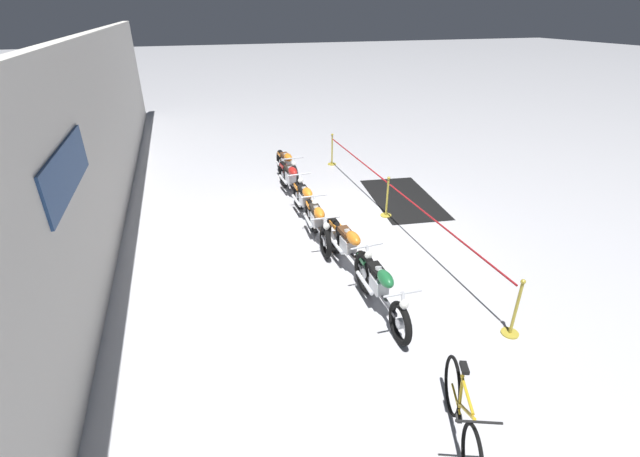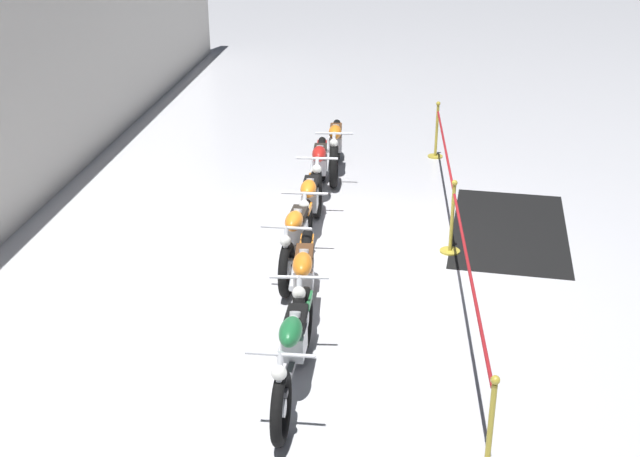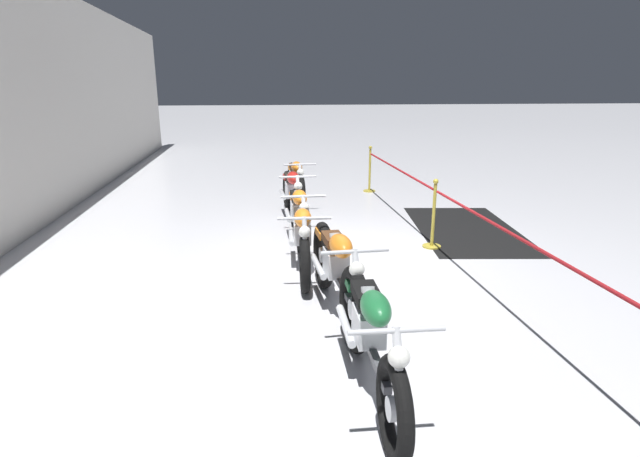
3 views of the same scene
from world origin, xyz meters
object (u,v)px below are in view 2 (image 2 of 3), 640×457
object	(u,v)px
motorcycle_green_0	(293,350)
motorcycle_red_4	(320,170)
motorcycle_orange_1	(303,284)
stanchion_mid_right	(436,138)
motorcycle_orange_3	(309,205)
stanchion_far_left	(462,252)
stanchion_mid_left	(451,228)
motorcycle_orange_5	(335,148)
motorcycle_orange_2	(296,238)
floor_banner	(510,229)

from	to	relation	value
motorcycle_green_0	motorcycle_red_4	distance (m)	5.39
motorcycle_orange_1	stanchion_mid_right	world-z (taller)	stanchion_mid_right
motorcycle_orange_3	stanchion_far_left	xyz separation A→B (m)	(-1.99, -1.99, 0.25)
stanchion_mid_left	stanchion_mid_right	xyz separation A→B (m)	(4.23, 0.00, 0.00)
motorcycle_orange_3	motorcycle_orange_5	world-z (taller)	motorcycle_orange_5
motorcycle_orange_1	motorcycle_red_4	world-z (taller)	motorcycle_orange_1
motorcycle_orange_5	stanchion_far_left	distance (m)	5.06
motorcycle_orange_1	motorcycle_orange_2	distance (m)	1.37
floor_banner	motorcycle_orange_2	bearing A→B (deg)	125.74
motorcycle_orange_3	motorcycle_red_4	bearing A→B (deg)	-0.70
motorcycle_orange_3	stanchion_mid_right	distance (m)	4.29
motorcycle_orange_1	floor_banner	size ratio (longest dim) A/B	0.77
motorcycle_orange_5	stanchion_mid_left	bearing A→B (deg)	-150.22
motorcycle_green_0	floor_banner	xyz separation A→B (m)	(4.32, -2.71, -0.46)
stanchion_mid_left	stanchion_mid_right	bearing A→B (deg)	0.00
motorcycle_orange_1	stanchion_mid_right	size ratio (longest dim) A/B	2.23
motorcycle_orange_1	stanchion_mid_left	size ratio (longest dim) A/B	2.23
motorcycle_orange_3	floor_banner	bearing A→B (deg)	-81.41
motorcycle_orange_3	stanchion_mid_right	world-z (taller)	stanchion_mid_right
motorcycle_orange_3	motorcycle_orange_1	bearing A→B (deg)	-176.03
motorcycle_orange_2	stanchion_mid_right	xyz separation A→B (m)	(4.96, -2.05, -0.10)
motorcycle_red_4	floor_banner	world-z (taller)	motorcycle_red_4
motorcycle_orange_5	motorcycle_orange_2	bearing A→B (deg)	176.36
motorcycle_orange_3	floor_banner	world-z (taller)	motorcycle_orange_3
motorcycle_orange_3	motorcycle_orange_5	distance (m)	2.73
motorcycle_red_4	stanchion_mid_left	bearing A→B (deg)	-134.39
stanchion_far_left	stanchion_mid_left	world-z (taller)	same
stanchion_far_left	motorcycle_orange_3	bearing A→B (deg)	44.99
motorcycle_orange_1	motorcycle_orange_5	xyz separation A→B (m)	(5.24, -0.01, -0.02)
motorcycle_green_0	stanchion_mid_left	xyz separation A→B (m)	(3.45, -1.78, -0.11)
motorcycle_red_4	stanchion_mid_left	xyz separation A→B (m)	(-1.93, -1.98, -0.12)
motorcycle_orange_5	floor_banner	size ratio (longest dim) A/B	0.71
stanchion_far_left	motorcycle_orange_2	bearing A→B (deg)	68.01
stanchion_far_left	stanchion_mid_right	bearing A→B (deg)	0.00
motorcycle_orange_1	stanchion_far_left	world-z (taller)	stanchion_far_left
motorcycle_orange_2	floor_banner	bearing A→B (deg)	-61.67
stanchion_mid_left	motorcycle_orange_3	bearing A→B (deg)	77.83
motorcycle_green_0	motorcycle_orange_2	distance (m)	2.73
stanchion_mid_left	floor_banner	bearing A→B (deg)	-46.85
motorcycle_orange_3	motorcycle_red_4	xyz separation A→B (m)	(1.50, -0.02, 0.00)
motorcycle_orange_5	motorcycle_orange_1	bearing A→B (deg)	179.84
motorcycle_green_0	stanchion_mid_right	bearing A→B (deg)	-13.04
stanchion_mid_left	floor_banner	size ratio (longest dim) A/B	0.34
motorcycle_orange_2	motorcycle_red_4	size ratio (longest dim) A/B	0.89
stanchion_mid_left	floor_banner	distance (m)	1.32
motorcycle_green_0	stanchion_mid_right	xyz separation A→B (m)	(7.68, -1.78, -0.11)
motorcycle_orange_3	motorcycle_orange_5	xyz separation A→B (m)	(2.72, -0.19, 0.00)
motorcycle_orange_2	motorcycle_green_0	bearing A→B (deg)	-174.25
stanchion_mid_left	floor_banner	xyz separation A→B (m)	(0.87, -0.93, -0.35)
motorcycle_red_4	floor_banner	distance (m)	3.13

